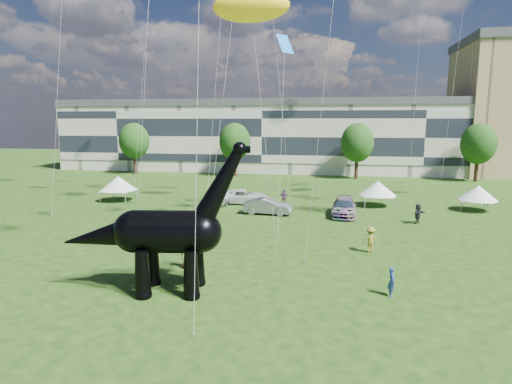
# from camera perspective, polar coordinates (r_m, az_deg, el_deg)

# --- Properties ---
(ground) EXTENTS (220.00, 220.00, 0.00)m
(ground) POSITION_cam_1_polar(r_m,az_deg,el_deg) (19.89, -2.78, -18.30)
(ground) COLOR #16330C
(ground) RESTS_ON ground
(terrace_row) EXTENTS (78.00, 11.00, 12.00)m
(terrace_row) POSITION_cam_1_polar(r_m,az_deg,el_deg) (80.11, 1.40, 7.15)
(terrace_row) COLOR beige
(terrace_row) RESTS_ON ground
(tree_far_left) EXTENTS (5.20, 5.20, 9.44)m
(tree_far_left) POSITION_cam_1_polar(r_m,az_deg,el_deg) (77.99, -15.96, 6.94)
(tree_far_left) COLOR #382314
(tree_far_left) RESTS_ON ground
(tree_mid_left) EXTENTS (5.20, 5.20, 9.44)m
(tree_mid_left) POSITION_cam_1_polar(r_m,az_deg,el_deg) (72.00, -2.85, 7.11)
(tree_mid_left) COLOR #382314
(tree_mid_left) RESTS_ON ground
(tree_mid_right) EXTENTS (5.20, 5.20, 9.44)m
(tree_mid_right) POSITION_cam_1_polar(r_m,az_deg,el_deg) (70.33, 13.37, 6.81)
(tree_mid_right) COLOR #382314
(tree_mid_right) RESTS_ON ground
(tree_far_right) EXTENTS (5.20, 5.20, 9.44)m
(tree_far_right) POSITION_cam_1_polar(r_m,az_deg,el_deg) (73.59, 27.57, 6.11)
(tree_far_right) COLOR #382314
(tree_far_right) RESTS_ON ground
(dinosaur_sculpture) EXTENTS (10.46, 3.34, 8.51)m
(dinosaur_sculpture) POSITION_cam_1_polar(r_m,az_deg,el_deg) (23.76, -12.53, -5.51)
(dinosaur_sculpture) COLOR black
(dinosaur_sculpture) RESTS_ON ground
(car_silver) EXTENTS (2.71, 4.97, 1.60)m
(car_silver) POSITION_cam_1_polar(r_m,az_deg,el_deg) (46.17, -5.56, -1.12)
(car_silver) COLOR #B9B9BE
(car_silver) RESTS_ON ground
(car_grey) EXTENTS (4.95, 1.99, 1.60)m
(car_grey) POSITION_cam_1_polar(r_m,az_deg,el_deg) (42.79, 1.57, -1.93)
(car_grey) COLOR gray
(car_grey) RESTS_ON ground
(car_white) EXTENTS (5.86, 2.72, 1.63)m
(car_white) POSITION_cam_1_polar(r_m,az_deg,el_deg) (48.18, -1.59, -0.62)
(car_white) COLOR white
(car_white) RESTS_ON ground
(car_dark) EXTENTS (2.49, 5.73, 1.64)m
(car_dark) POSITION_cam_1_polar(r_m,az_deg,el_deg) (43.02, 11.64, -2.03)
(car_dark) COLOR #595960
(car_dark) RESTS_ON ground
(gazebo_near) EXTENTS (4.14, 4.14, 2.79)m
(gazebo_near) POSITION_cam_1_polar(r_m,az_deg,el_deg) (48.50, 15.92, 0.46)
(gazebo_near) COLOR silver
(gazebo_near) RESTS_ON ground
(gazebo_far) EXTENTS (4.85, 4.85, 2.65)m
(gazebo_far) POSITION_cam_1_polar(r_m,az_deg,el_deg) (49.78, 27.51, -0.15)
(gazebo_far) COLOR white
(gazebo_far) RESTS_ON ground
(gazebo_left) EXTENTS (4.23, 4.23, 2.91)m
(gazebo_left) POSITION_cam_1_polar(r_m,az_deg,el_deg) (52.22, -17.89, 1.08)
(gazebo_left) COLOR silver
(gazebo_left) RESTS_ON ground
(visitors) EXTENTS (30.72, 41.30, 1.88)m
(visitors) POSITION_cam_1_polar(r_m,az_deg,el_deg) (33.04, 8.66, -5.31)
(visitors) COLOR maroon
(visitors) RESTS_ON ground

